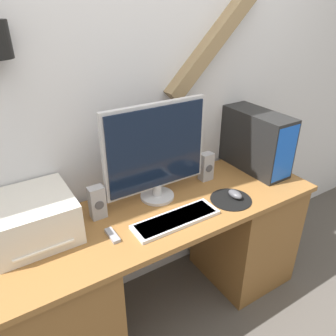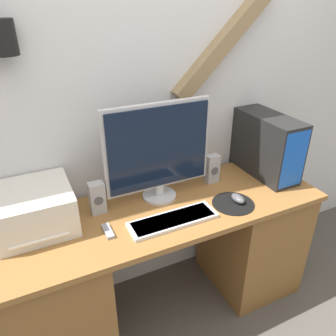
# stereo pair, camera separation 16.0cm
# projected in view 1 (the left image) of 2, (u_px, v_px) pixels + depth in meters

# --- Properties ---
(wall_back) EXTENTS (6.40, 0.17, 2.70)m
(wall_back) POSITION_uv_depth(u_px,v_px,m) (128.00, 78.00, 1.67)
(wall_back) COLOR silver
(wall_back) RESTS_ON ground_plane
(desk) EXTENTS (1.73, 0.57, 0.76)m
(desk) POSITION_uv_depth(u_px,v_px,m) (166.00, 261.00, 1.87)
(desk) COLOR brown
(desk) RESTS_ON ground_plane
(monitor) EXTENTS (0.58, 0.18, 0.53)m
(monitor) POSITION_uv_depth(u_px,v_px,m) (156.00, 151.00, 1.66)
(monitor) COLOR #B7B7BC
(monitor) RESTS_ON desk
(keyboard) EXTENTS (0.44, 0.14, 0.02)m
(keyboard) POSITION_uv_depth(u_px,v_px,m) (176.00, 219.00, 1.60)
(keyboard) COLOR silver
(keyboard) RESTS_ON desk
(mousepad) EXTENTS (0.22, 0.22, 0.00)m
(mousepad) POSITION_uv_depth(u_px,v_px,m) (231.00, 199.00, 1.77)
(mousepad) COLOR black
(mousepad) RESTS_ON desk
(mouse) EXTENTS (0.05, 0.09, 0.04)m
(mouse) POSITION_uv_depth(u_px,v_px,m) (235.00, 194.00, 1.77)
(mouse) COLOR #4C4C51
(mouse) RESTS_ON mousepad
(computer_tower) EXTENTS (0.19, 0.47, 0.37)m
(computer_tower) POSITION_uv_depth(u_px,v_px,m) (255.00, 141.00, 2.02)
(computer_tower) COLOR black
(computer_tower) RESTS_ON desk
(printer) EXTENTS (0.36, 0.36, 0.20)m
(printer) POSITION_uv_depth(u_px,v_px,m) (33.00, 218.00, 1.46)
(printer) COLOR beige
(printer) RESTS_ON desk
(speaker_left) EXTENTS (0.08, 0.06, 0.17)m
(speaker_left) POSITION_uv_depth(u_px,v_px,m) (97.00, 202.00, 1.59)
(speaker_left) COLOR #99999E
(speaker_left) RESTS_ON desk
(speaker_right) EXTENTS (0.08, 0.06, 0.17)m
(speaker_right) POSITION_uv_depth(u_px,v_px,m) (206.00, 167.00, 1.93)
(speaker_right) COLOR #99999E
(speaker_right) RESTS_ON desk
(remote_control) EXTENTS (0.03, 0.11, 0.02)m
(remote_control) POSITION_uv_depth(u_px,v_px,m) (112.00, 235.00, 1.49)
(remote_control) COLOR gray
(remote_control) RESTS_ON desk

